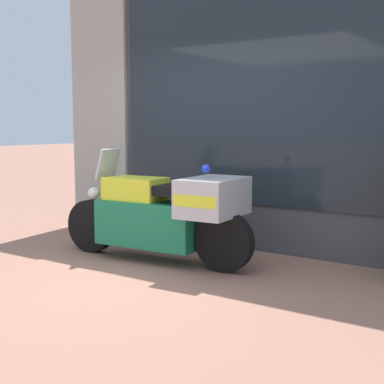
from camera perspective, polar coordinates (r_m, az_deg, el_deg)
ground_plane at (r=5.15m, az=-7.05°, el=-9.43°), size 60.00×60.00×0.00m
shop_building at (r=6.79m, az=1.47°, el=9.96°), size 5.03×0.55×3.58m
window_display at (r=6.47m, az=7.72°, el=-1.61°), size 3.60×0.30×2.06m
paramedic_motorcycle at (r=5.67m, az=-2.74°, el=-2.16°), size 2.33×0.80×1.21m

